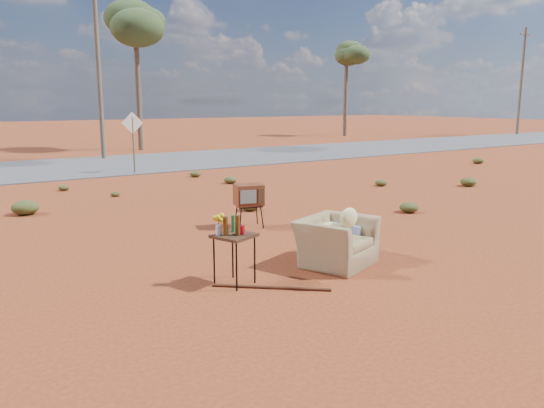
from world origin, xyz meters
TOP-DOWN VIEW (x-y plane):
  - ground at (0.00, 0.00)m, footprint 140.00×140.00m
  - highway at (0.00, 15.00)m, footprint 140.00×7.00m
  - armchair at (0.53, -0.29)m, footprint 1.49×1.28m
  - tv_unit at (0.62, 2.61)m, footprint 0.64×0.57m
  - side_table at (-1.38, -0.24)m, footprint 0.65×0.65m
  - rusty_bar at (-1.02, -0.71)m, footprint 1.29×1.11m
  - road_sign at (1.50, 12.00)m, footprint 0.78×0.06m
  - eucalyptus_center at (5.00, 21.00)m, footprint 3.20×3.20m
  - eucalyptus_right at (22.00, 24.00)m, footprint 3.20×3.20m
  - utility_pole_center at (2.00, 17.50)m, footprint 1.40×0.20m
  - utility_pole_east at (34.00, 17.50)m, footprint 1.40×0.20m
  - scrub_patch at (-0.82, 4.41)m, footprint 17.49×8.07m

SIDE VIEW (x-z plane):
  - ground at x=0.00m, z-range 0.00..0.00m
  - highway at x=0.00m, z-range 0.00..0.04m
  - rusty_bar at x=-1.02m, z-range 0.00..0.04m
  - scrub_patch at x=-0.82m, z-range -0.03..0.30m
  - armchair at x=0.53m, z-range -0.03..0.97m
  - tv_unit at x=0.62m, z-range 0.22..1.11m
  - side_table at x=-1.38m, z-range 0.24..1.26m
  - road_sign at x=1.50m, z-range 0.41..2.60m
  - utility_pole_center at x=2.00m, z-range 0.15..8.15m
  - utility_pole_east at x=34.00m, z-range 0.15..8.15m
  - eucalyptus_right at x=22.00m, z-range 2.39..9.49m
  - eucalyptus_center at x=5.00m, z-range 2.63..10.23m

